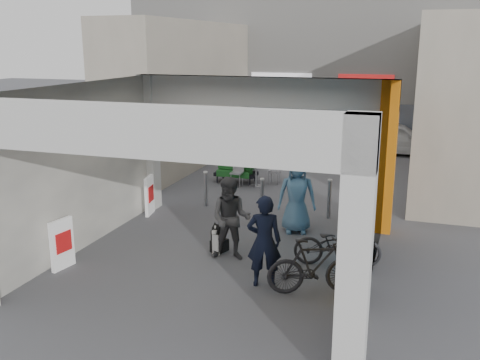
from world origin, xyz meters
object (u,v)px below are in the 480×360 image
(bicycle_rear, at_px, (315,266))
(white_van, at_px, (397,138))
(man_crates, at_px, (286,137))
(cafe_set, at_px, (255,175))
(produce_stand, at_px, (236,172))
(man_elderly, at_px, (297,195))
(man_back_turned, at_px, (231,219))
(man_with_dog, at_px, (264,241))
(border_collie, at_px, (218,240))
(bicycle_front, at_px, (337,244))

(bicycle_rear, relative_size, white_van, 0.46)
(man_crates, relative_size, white_van, 0.51)
(cafe_set, xyz_separation_m, white_van, (3.95, 6.19, 0.33))
(white_van, bearing_deg, bicycle_rear, 174.37)
(white_van, bearing_deg, man_crates, 124.41)
(produce_stand, height_order, man_elderly, man_elderly)
(man_back_turned, distance_m, man_crates, 9.30)
(produce_stand, height_order, man_with_dog, man_with_dog)
(cafe_set, xyz_separation_m, border_collie, (0.91, -5.67, -0.02))
(produce_stand, distance_m, man_with_dog, 7.46)
(man_with_dog, xyz_separation_m, bicycle_rear, (0.93, -0.02, -0.34))
(man_with_dog, height_order, man_elderly, man_elderly)
(man_back_turned, height_order, man_elderly, man_elderly)
(man_elderly, relative_size, bicycle_front, 1.05)
(produce_stand, bearing_deg, bicycle_front, -41.18)
(produce_stand, height_order, border_collie, produce_stand)
(produce_stand, relative_size, man_elderly, 0.72)
(man_back_turned, xyz_separation_m, bicycle_front, (2.10, 0.32, -0.41))
(border_collie, distance_m, man_back_turned, 0.71)
(produce_stand, relative_size, border_collie, 1.87)
(border_collie, relative_size, man_with_dog, 0.41)
(cafe_set, relative_size, man_elderly, 0.77)
(border_collie, bearing_deg, man_elderly, 74.21)
(cafe_set, bearing_deg, border_collie, -80.84)
(bicycle_front, distance_m, bicycle_rear, 1.34)
(man_back_turned, xyz_separation_m, white_van, (2.67, 12.06, -0.22))
(cafe_set, height_order, man_elderly, man_elderly)
(cafe_set, xyz_separation_m, man_with_dog, (2.25, -6.85, 0.55))
(cafe_set, distance_m, border_collie, 5.74)
(man_with_dog, bearing_deg, cafe_set, -87.19)
(produce_stand, distance_m, bicycle_rear, 7.88)
(bicycle_rear, bearing_deg, man_with_dog, 66.56)
(man_crates, relative_size, bicycle_front, 1.11)
(border_collie, bearing_deg, bicycle_rear, -8.53)
(man_back_turned, relative_size, man_elderly, 0.95)
(man_back_turned, bearing_deg, bicycle_front, -0.02)
(cafe_set, bearing_deg, man_elderly, -60.69)
(man_crates, bearing_deg, man_elderly, 97.71)
(man_with_dog, distance_m, man_back_turned, 1.38)
(border_collie, bearing_deg, man_back_turned, -9.95)
(cafe_set, relative_size, man_with_dog, 0.81)
(produce_stand, height_order, man_crates, man_crates)
(white_van, bearing_deg, cafe_set, 145.20)
(cafe_set, xyz_separation_m, bicycle_rear, (3.18, -6.87, 0.21))
(man_back_turned, xyz_separation_m, man_crates, (-1.12, 9.23, 0.09))
(cafe_set, distance_m, man_back_turned, 6.03)
(border_collie, relative_size, man_back_turned, 0.40)
(bicycle_front, height_order, bicycle_rear, bicycle_rear)
(man_crates, height_order, bicycle_rear, man_crates)
(border_collie, relative_size, bicycle_rear, 0.41)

